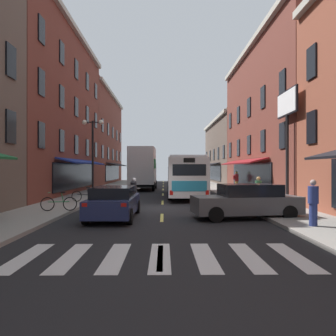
{
  "coord_description": "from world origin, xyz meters",
  "views": [
    {
      "loc": [
        0.1,
        -18.16,
        2.18
      ],
      "look_at": [
        0.37,
        4.86,
        2.21
      ],
      "focal_mm": 35.39,
      "sensor_mm": 36.0,
      "label": 1
    }
  ],
  "objects_px": {
    "box_truck": "(143,169)",
    "street_lamp_twin": "(93,155)",
    "bicycle_mid": "(59,203)",
    "pedestrian_far": "(313,202)",
    "motorcycle_rider": "(134,194)",
    "billboard_sign": "(287,118)",
    "bicycle_near": "(85,196)",
    "sedan_mid": "(247,201)",
    "pedestrian_near": "(236,180)",
    "pedestrian_mid": "(258,191)",
    "sedan_near": "(148,180)",
    "transit_bus": "(184,176)",
    "sedan_far": "(114,202)"
  },
  "relations": [
    {
      "from": "bicycle_mid",
      "to": "pedestrian_far",
      "type": "bearing_deg",
      "value": -22.68
    },
    {
      "from": "billboard_sign",
      "to": "pedestrian_near",
      "type": "xyz_separation_m",
      "value": [
        -0.34,
        11.58,
        -3.96
      ]
    },
    {
      "from": "sedan_near",
      "to": "street_lamp_twin",
      "type": "xyz_separation_m",
      "value": [
        -2.67,
        -19.62,
        2.35
      ]
    },
    {
      "from": "sedan_near",
      "to": "bicycle_near",
      "type": "relative_size",
      "value": 2.75
    },
    {
      "from": "billboard_sign",
      "to": "street_lamp_twin",
      "type": "xyz_separation_m",
      "value": [
        -11.69,
        3.4,
        -1.99
      ]
    },
    {
      "from": "bicycle_near",
      "to": "pedestrian_far",
      "type": "xyz_separation_m",
      "value": [
        10.16,
        -8.7,
        0.48
      ]
    },
    {
      "from": "billboard_sign",
      "to": "motorcycle_rider",
      "type": "height_order",
      "value": "billboard_sign"
    },
    {
      "from": "transit_bus",
      "to": "street_lamp_twin",
      "type": "distance_m",
      "value": 7.76
    },
    {
      "from": "sedan_near",
      "to": "pedestrian_near",
      "type": "xyz_separation_m",
      "value": [
        8.68,
        -11.45,
        0.37
      ]
    },
    {
      "from": "sedan_mid",
      "to": "bicycle_near",
      "type": "distance_m",
      "value": 10.38
    },
    {
      "from": "pedestrian_mid",
      "to": "sedan_mid",
      "type": "bearing_deg",
      "value": 110.53
    },
    {
      "from": "sedan_mid",
      "to": "pedestrian_near",
      "type": "height_order",
      "value": "pedestrian_near"
    },
    {
      "from": "sedan_far",
      "to": "pedestrian_near",
      "type": "distance_m",
      "value": 17.99
    },
    {
      "from": "box_truck",
      "to": "motorcycle_rider",
      "type": "height_order",
      "value": "box_truck"
    },
    {
      "from": "billboard_sign",
      "to": "sedan_mid",
      "type": "xyz_separation_m",
      "value": [
        -3.35,
        -4.2,
        -4.29
      ]
    },
    {
      "from": "bicycle_mid",
      "to": "pedestrian_far",
      "type": "height_order",
      "value": "pedestrian_far"
    },
    {
      "from": "billboard_sign",
      "to": "bicycle_near",
      "type": "height_order",
      "value": "billboard_sign"
    },
    {
      "from": "bicycle_mid",
      "to": "street_lamp_twin",
      "type": "relative_size",
      "value": 0.32
    },
    {
      "from": "pedestrian_mid",
      "to": "street_lamp_twin",
      "type": "bearing_deg",
      "value": 22.06
    },
    {
      "from": "sedan_mid",
      "to": "pedestrian_far",
      "type": "xyz_separation_m",
      "value": [
        1.7,
        -2.7,
        0.23
      ]
    },
    {
      "from": "box_truck",
      "to": "pedestrian_far",
      "type": "height_order",
      "value": "box_truck"
    },
    {
      "from": "motorcycle_rider",
      "to": "pedestrian_far",
      "type": "relative_size",
      "value": 1.26
    },
    {
      "from": "pedestrian_mid",
      "to": "street_lamp_twin",
      "type": "relative_size",
      "value": 0.3
    },
    {
      "from": "billboard_sign",
      "to": "street_lamp_twin",
      "type": "relative_size",
      "value": 1.23
    },
    {
      "from": "bicycle_mid",
      "to": "sedan_near",
      "type": "bearing_deg",
      "value": 83.29
    },
    {
      "from": "pedestrian_far",
      "to": "bicycle_mid",
      "type": "bearing_deg",
      "value": 30.39
    },
    {
      "from": "billboard_sign",
      "to": "pedestrian_near",
      "type": "relative_size",
      "value": 3.63
    },
    {
      "from": "sedan_far",
      "to": "sedan_near",
      "type": "bearing_deg",
      "value": 89.77
    },
    {
      "from": "transit_bus",
      "to": "pedestrian_mid",
      "type": "xyz_separation_m",
      "value": [
        3.56,
        -8.15,
        -0.65
      ]
    },
    {
      "from": "billboard_sign",
      "to": "bicycle_mid",
      "type": "distance_m",
      "value": 13.11
    },
    {
      "from": "bicycle_near",
      "to": "pedestrian_far",
      "type": "distance_m",
      "value": 13.39
    },
    {
      "from": "box_truck",
      "to": "transit_bus",
      "type": "bearing_deg",
      "value": -62.23
    },
    {
      "from": "sedan_mid",
      "to": "bicycle_mid",
      "type": "xyz_separation_m",
      "value": [
        -8.68,
        1.63,
        -0.25
      ]
    },
    {
      "from": "sedan_far",
      "to": "transit_bus",
      "type": "bearing_deg",
      "value": 72.11
    },
    {
      "from": "transit_bus",
      "to": "street_lamp_twin",
      "type": "height_order",
      "value": "street_lamp_twin"
    },
    {
      "from": "box_truck",
      "to": "pedestrian_mid",
      "type": "xyz_separation_m",
      "value": [
        7.27,
        -15.19,
        -1.18
      ]
    },
    {
      "from": "box_truck",
      "to": "street_lamp_twin",
      "type": "distance_m",
      "value": 11.62
    },
    {
      "from": "transit_bus",
      "to": "bicycle_mid",
      "type": "height_order",
      "value": "transit_bus"
    },
    {
      "from": "sedan_far",
      "to": "street_lamp_twin",
      "type": "bearing_deg",
      "value": 108.79
    },
    {
      "from": "motorcycle_rider",
      "to": "sedan_near",
      "type": "bearing_deg",
      "value": 90.89
    },
    {
      "from": "bicycle_near",
      "to": "pedestrian_mid",
      "type": "distance_m",
      "value": 10.31
    },
    {
      "from": "box_truck",
      "to": "pedestrian_far",
      "type": "bearing_deg",
      "value": -71.09
    },
    {
      "from": "motorcycle_rider",
      "to": "pedestrian_far",
      "type": "xyz_separation_m",
      "value": [
        7.01,
        -7.11,
        0.27
      ]
    },
    {
      "from": "transit_bus",
      "to": "bicycle_mid",
      "type": "distance_m",
      "value": 12.24
    },
    {
      "from": "pedestrian_near",
      "to": "street_lamp_twin",
      "type": "distance_m",
      "value": 14.12
    },
    {
      "from": "billboard_sign",
      "to": "bicycle_near",
      "type": "relative_size",
      "value": 3.79
    },
    {
      "from": "pedestrian_far",
      "to": "billboard_sign",
      "type": "bearing_deg",
      "value": -50.44
    },
    {
      "from": "billboard_sign",
      "to": "motorcycle_rider",
      "type": "xyz_separation_m",
      "value": [
        -8.66,
        0.21,
        -4.34
      ]
    },
    {
      "from": "pedestrian_near",
      "to": "bicycle_near",
      "type": "bearing_deg",
      "value": -50.85
    },
    {
      "from": "sedan_mid",
      "to": "pedestrian_far",
      "type": "distance_m",
      "value": 3.2
    }
  ]
}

